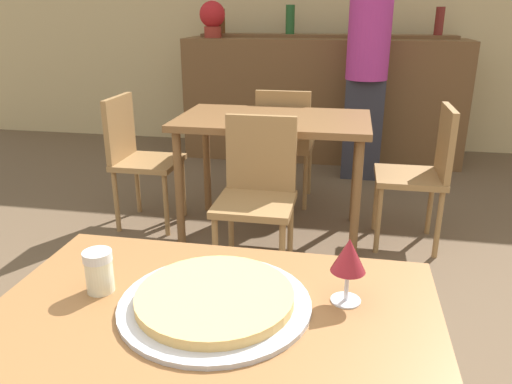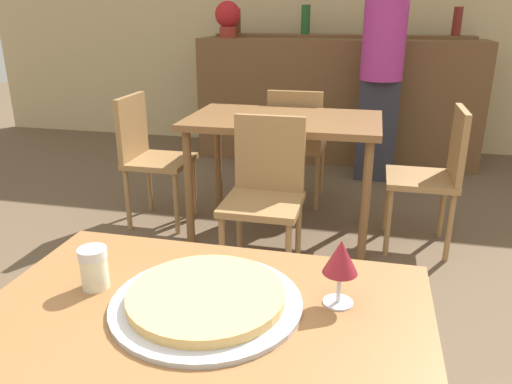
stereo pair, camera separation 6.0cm
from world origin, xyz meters
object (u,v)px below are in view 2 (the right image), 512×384
object	(u,v)px
chair_far_side_front	(265,187)
cheese_shaker	(94,268)
person_standing	(382,65)
chair_far_side_left	(148,151)
pizza_tray	(207,299)
potted_plant	(228,17)
chair_far_side_right	(436,169)
wine_glass	(341,259)
chair_far_side_back	(296,139)

from	to	relation	value
chair_far_side_front	cheese_shaker	bearing A→B (deg)	-94.15
chair_far_side_front	person_standing	bearing A→B (deg)	72.69
chair_far_side_left	cheese_shaker	world-z (taller)	chair_far_side_left
pizza_tray	potted_plant	distance (m)	4.02
chair_far_side_right	wine_glass	xyz separation A→B (m)	(-0.44, -1.95, 0.36)
chair_far_side_back	wine_glass	bearing A→B (deg)	100.79
chair_far_side_back	cheese_shaker	bearing A→B (deg)	87.58
pizza_tray	cheese_shaker	xyz separation A→B (m)	(-0.29, 0.01, 0.04)
chair_far_side_back	cheese_shaker	size ratio (longest dim) A/B	8.29
chair_far_side_left	pizza_tray	xyz separation A→B (m)	(1.09, -2.02, 0.26)
cheese_shaker	person_standing	xyz separation A→B (m)	(0.68, 3.30, 0.17)
pizza_tray	person_standing	distance (m)	3.34
potted_plant	pizza_tray	bearing A→B (deg)	-74.69
chair_far_side_left	person_standing	distance (m)	2.01
chair_far_side_left	pizza_tray	size ratio (longest dim) A/B	1.96
chair_far_side_front	wine_glass	distance (m)	1.53
chair_far_side_left	person_standing	world-z (taller)	person_standing
person_standing	chair_far_side_front	bearing A→B (deg)	-107.31
cheese_shaker	person_standing	distance (m)	3.37
chair_far_side_front	potted_plant	size ratio (longest dim) A/B	2.62
chair_far_side_right	potted_plant	xyz separation A→B (m)	(-1.78, 1.82, 0.82)
chair_far_side_right	cheese_shaker	size ratio (longest dim) A/B	8.29
cheese_shaker	pizza_tray	bearing A→B (deg)	-2.85
cheese_shaker	wine_glass	distance (m)	0.59
cheese_shaker	chair_far_side_left	bearing A→B (deg)	111.75
person_standing	wine_glass	distance (m)	3.24
chair_far_side_back	chair_far_side_left	xyz separation A→B (m)	(-0.91, -0.53, 0.00)
person_standing	chair_far_side_right	bearing A→B (deg)	-75.24
cheese_shaker	person_standing	size ratio (longest dim) A/B	0.06
cheese_shaker	chair_far_side_front	bearing A→B (deg)	85.85
chair_far_side_front	chair_far_side_right	size ratio (longest dim) A/B	1.00
chair_far_side_front	potted_plant	distance (m)	2.64
chair_far_side_front	chair_far_side_left	distance (m)	1.05
chair_far_side_front	pizza_tray	world-z (taller)	chair_far_side_front
chair_far_side_front	pizza_tray	xyz separation A→B (m)	(0.18, -1.49, 0.26)
chair_far_side_front	pizza_tray	size ratio (longest dim) A/B	1.96
person_standing	wine_glass	world-z (taller)	person_standing
person_standing	wine_glass	bearing A→B (deg)	-91.70
pizza_tray	cheese_shaker	distance (m)	0.29
pizza_tray	person_standing	size ratio (longest dim) A/B	0.25
cheese_shaker	person_standing	bearing A→B (deg)	78.44
chair_far_side_front	person_standing	size ratio (longest dim) A/B	0.49
pizza_tray	chair_far_side_left	bearing A→B (deg)	118.34
cheese_shaker	wine_glass	xyz separation A→B (m)	(0.58, 0.06, 0.06)
chair_far_side_front	chair_far_side_back	bearing A→B (deg)	90.00
chair_far_side_front	wine_glass	world-z (taller)	wine_glass
chair_far_side_left	pizza_tray	distance (m)	2.31
chair_far_side_front	chair_far_side_back	world-z (taller)	same
pizza_tray	chair_far_side_right	bearing A→B (deg)	70.26
chair_far_side_left	wine_glass	world-z (taller)	wine_glass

